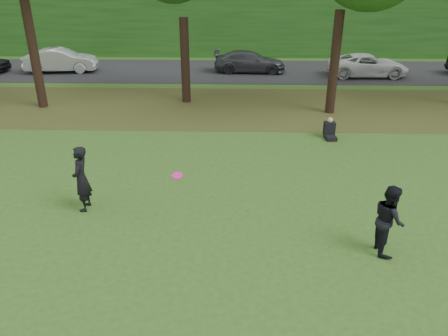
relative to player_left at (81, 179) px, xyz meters
name	(u,v)px	position (x,y,z in m)	size (l,w,h in m)	color
ground	(253,279)	(4.75, -2.99, -0.96)	(120.00, 120.00, 0.00)	#314D18
leaf_litter	(245,107)	(4.75, 10.01, -0.95)	(60.00, 7.00, 0.01)	#453718
street	(243,71)	(4.75, 18.01, -0.95)	(70.00, 7.00, 0.02)	black
far_hedge	(243,21)	(4.75, 24.01, 1.54)	(70.00, 3.00, 5.00)	#1A4714
player_left	(81,179)	(0.00, 0.00, 0.00)	(0.70, 0.46, 1.92)	black
player_right	(389,219)	(7.99, -1.79, -0.07)	(0.86, 0.67, 1.78)	black
parked_cars	(251,62)	(5.23, 17.32, -0.24)	(36.74, 3.17, 1.50)	black
frisbee	(177,176)	(2.83, -0.87, 0.56)	(0.31, 0.30, 0.11)	#F01490
seated_person	(330,130)	(8.10, 5.93, -0.65)	(0.47, 0.76, 0.83)	black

